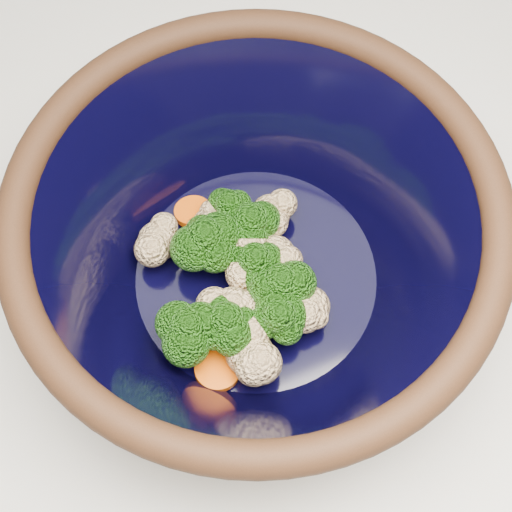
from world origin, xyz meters
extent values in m
plane|color=#9E7A54|center=(0.00, 0.00, 0.00)|extent=(3.00, 3.00, 0.00)
cube|color=silver|center=(0.00, 0.00, 0.45)|extent=(1.20, 1.20, 0.90)
cylinder|color=black|center=(-0.08, 0.05, 0.91)|extent=(0.20, 0.20, 0.01)
torus|color=black|center=(-0.08, 0.05, 1.03)|extent=(0.33, 0.33, 0.02)
cylinder|color=black|center=(-0.08, 0.05, 0.93)|extent=(0.18, 0.18, 0.00)
cylinder|color=#608442|center=(-0.12, 0.02, 0.94)|extent=(0.01, 0.01, 0.02)
ellipsoid|color=#276713|center=(-0.12, 0.02, 0.97)|extent=(0.04, 0.04, 0.04)
cylinder|color=#608442|center=(-0.07, 0.03, 0.94)|extent=(0.01, 0.01, 0.02)
ellipsoid|color=#276713|center=(-0.07, 0.03, 0.97)|extent=(0.04, 0.04, 0.04)
cylinder|color=#608442|center=(-0.09, 0.00, 0.94)|extent=(0.01, 0.01, 0.02)
ellipsoid|color=#276713|center=(-0.09, 0.00, 0.96)|extent=(0.04, 0.04, 0.03)
cylinder|color=#608442|center=(-0.08, 0.05, 0.94)|extent=(0.01, 0.01, 0.02)
ellipsoid|color=#276713|center=(-0.08, 0.05, 0.96)|extent=(0.04, 0.04, 0.03)
cylinder|color=#608442|center=(-0.11, 0.08, 0.94)|extent=(0.01, 0.01, 0.02)
ellipsoid|color=#276713|center=(-0.11, 0.08, 0.97)|extent=(0.05, 0.05, 0.04)
cylinder|color=#608442|center=(-0.15, 0.02, 0.94)|extent=(0.01, 0.01, 0.02)
ellipsoid|color=#276713|center=(-0.15, 0.02, 0.97)|extent=(0.04, 0.04, 0.04)
cylinder|color=#608442|center=(-0.08, 0.10, 0.94)|extent=(0.01, 0.01, 0.02)
ellipsoid|color=#276713|center=(-0.08, 0.10, 0.96)|extent=(0.03, 0.03, 0.03)
cylinder|color=#608442|center=(-0.07, 0.08, 0.94)|extent=(0.01, 0.01, 0.02)
ellipsoid|color=#276713|center=(-0.07, 0.08, 0.96)|extent=(0.04, 0.04, 0.03)
sphere|color=beige|center=(-0.10, 0.10, 0.95)|extent=(0.03, 0.03, 0.03)
sphere|color=beige|center=(-0.13, 0.02, 0.95)|extent=(0.03, 0.03, 0.03)
sphere|color=beige|center=(-0.08, 0.03, 0.95)|extent=(0.03, 0.03, 0.03)
sphere|color=beige|center=(-0.11, -0.01, 0.95)|extent=(0.03, 0.03, 0.03)
sphere|color=beige|center=(-0.09, 0.06, 0.95)|extent=(0.03, 0.03, 0.03)
sphere|color=beige|center=(-0.07, 0.06, 0.95)|extent=(0.03, 0.03, 0.03)
sphere|color=beige|center=(-0.11, 0.02, 0.95)|extent=(0.03, 0.03, 0.03)
sphere|color=beige|center=(-0.07, 0.04, 0.95)|extent=(0.03, 0.03, 0.03)
sphere|color=beige|center=(-0.14, 0.10, 0.95)|extent=(0.03, 0.03, 0.03)
sphere|color=beige|center=(-0.05, 0.09, 0.95)|extent=(0.03, 0.03, 0.03)
sphere|color=beige|center=(-0.06, 0.01, 0.95)|extent=(0.03, 0.03, 0.03)
cylinder|color=#E6600A|center=(-0.08, 0.05, 0.94)|extent=(0.03, 0.03, 0.01)
cylinder|color=#E6600A|center=(-0.08, 0.03, 0.94)|extent=(0.03, 0.03, 0.01)
cylinder|color=#E6600A|center=(-0.14, -0.01, 0.94)|extent=(0.03, 0.03, 0.01)
cylinder|color=#E6600A|center=(-0.11, 0.12, 0.94)|extent=(0.03, 0.03, 0.01)
camera|label=1|loc=(-0.17, -0.15, 1.43)|focal=50.00mm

